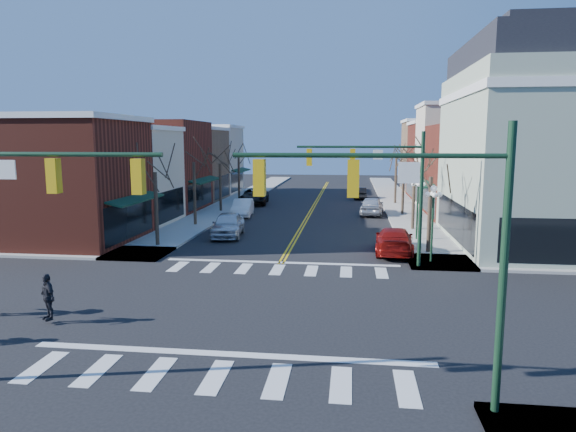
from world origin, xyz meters
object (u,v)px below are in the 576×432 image
(car_right_near, at_px, (394,240))
(car_left_near, at_px, (228,225))
(victorian_corner, at_px, (557,141))
(car_right_far, at_px, (360,193))
(car_right_mid, at_px, (372,206))
(car_left_mid, at_px, (243,208))
(pedestrian_dark_a, at_px, (47,297))
(lamppost_midblock, at_px, (418,197))
(lamppost_corner, at_px, (433,211))
(car_left_far, at_px, (254,197))

(car_right_near, bearing_deg, car_left_near, -16.31)
(victorian_corner, height_order, car_right_far, victorian_corner)
(victorian_corner, relative_size, car_right_mid, 2.92)
(car_left_mid, height_order, car_right_mid, car_right_mid)
(car_left_near, bearing_deg, pedestrian_dark_a, -103.21)
(victorian_corner, relative_size, lamppost_midblock, 3.29)
(lamppost_midblock, bearing_deg, victorian_corner, -3.45)
(lamppost_corner, bearing_deg, pedestrian_dark_a, -144.18)
(car_left_mid, height_order, pedestrian_dark_a, pedestrian_dark_a)
(car_right_mid, height_order, pedestrian_dark_a, pedestrian_dark_a)
(car_left_mid, xyz_separation_m, car_right_near, (12.19, -13.63, 0.02))
(car_left_far, xyz_separation_m, car_right_mid, (12.05, -6.33, 0.02))
(lamppost_midblock, height_order, car_right_near, lamppost_midblock)
(car_left_mid, xyz_separation_m, car_right_far, (10.59, 15.08, -0.10))
(car_left_mid, relative_size, car_right_near, 0.86)
(lamppost_corner, height_order, car_right_far, lamppost_corner)
(car_right_mid, bearing_deg, car_left_far, -22.10)
(car_left_far, relative_size, car_right_mid, 1.20)
(car_left_near, distance_m, car_right_far, 26.44)
(car_right_near, bearing_deg, lamppost_corner, 129.55)
(car_left_near, bearing_deg, lamppost_midblock, -5.52)
(car_left_far, xyz_separation_m, pedestrian_dark_a, (-0.91, -35.96, 0.21))
(car_left_near, xyz_separation_m, car_right_far, (9.60, 24.63, -0.19))
(car_left_near, xyz_separation_m, car_right_near, (11.20, -4.08, -0.06))
(lamppost_corner, relative_size, car_left_near, 0.87)
(car_left_mid, distance_m, car_right_mid, 11.68)
(lamppost_midblock, height_order, car_left_near, lamppost_midblock)
(victorian_corner, bearing_deg, car_right_far, 114.90)
(victorian_corner, xyz_separation_m, car_right_far, (-11.70, 25.20, -6.00))
(car_right_far, bearing_deg, pedestrian_dark_a, 74.38)
(car_left_near, height_order, car_left_mid, car_left_near)
(pedestrian_dark_a, bearing_deg, victorian_corner, 72.57)
(victorian_corner, height_order, lamppost_midblock, victorian_corner)
(victorian_corner, distance_m, car_right_far, 28.43)
(lamppost_corner, bearing_deg, victorian_corner, 35.86)
(lamppost_midblock, xyz_separation_m, car_left_near, (-13.00, 0.07, -2.11))
(lamppost_corner, height_order, car_left_near, lamppost_corner)
(lamppost_corner, height_order, pedestrian_dark_a, lamppost_corner)
(car_right_near, distance_m, car_right_far, 28.76)
(pedestrian_dark_a, bearing_deg, car_left_far, 125.28)
(car_left_mid, relative_size, car_left_far, 0.79)
(car_right_far, bearing_deg, lamppost_midblock, 98.15)
(car_right_mid, height_order, car_right_far, car_right_mid)
(car_left_near, xyz_separation_m, car_left_far, (-1.59, 18.20, -0.03))
(car_left_near, relative_size, car_right_near, 0.92)
(car_left_far, distance_m, car_right_mid, 13.62)
(car_left_mid, xyz_separation_m, car_right_mid, (11.45, 2.31, 0.07))
(victorian_corner, distance_m, car_left_mid, 25.18)
(car_left_near, xyz_separation_m, pedestrian_dark_a, (-2.50, -17.76, 0.17))
(lamppost_corner, distance_m, car_left_far, 28.83)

